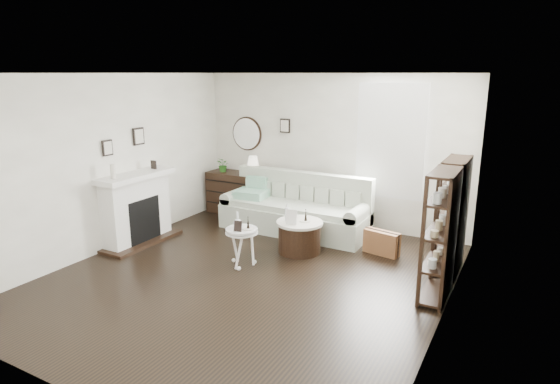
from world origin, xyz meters
The scene contains 18 objects.
room centered at (0.73, 2.70, 1.60)m, with size 5.50×5.50×5.50m.
fireplace centered at (-2.32, 0.30, 0.54)m, with size 0.50×1.40×1.84m.
shelf_unit_far centered at (2.33, 1.55, 0.80)m, with size 0.30×0.80×1.60m.
shelf_unit_near centered at (2.33, 0.65, 0.80)m, with size 0.30×0.80×1.60m.
sofa centered at (-0.33, 2.08, 0.33)m, with size 2.58×0.89×1.00m.
quilt centered at (-1.18, 1.95, 0.59)m, with size 0.55×0.45×0.14m, color #268D72.
suitcase centered at (1.33, 1.71, 0.18)m, with size 0.55×0.18×0.37m, color brown.
dresser centered at (-1.81, 2.47, 0.41)m, with size 1.22×0.52×0.81m.
table_lamp centered at (-1.45, 2.47, 0.99)m, with size 0.23×0.23×0.36m, color beige, non-canonical shape.
potted_plant centered at (-2.11, 2.42, 0.95)m, with size 0.25×0.22×0.28m, color #26601B.
drum_table centered at (0.18, 1.18, 0.25)m, with size 0.71×0.71×0.50m.
pedestal_table centered at (-0.30, 0.30, 0.51)m, with size 0.47×0.47×0.56m.
eiffel_drum centered at (0.26, 1.23, 0.58)m, with size 0.10×0.10×0.17m, color black, non-canonical shape.
bottle_drum centered at (0.00, 1.10, 0.63)m, with size 0.06×0.06×0.27m, color silver.
card_frame_drum centered at (0.13, 1.00, 0.61)m, with size 0.17×0.01×0.22m, color silver.
eiffel_ped centered at (-0.21, 0.33, 0.64)m, with size 0.09×0.09×0.16m, color black, non-canonical shape.
flask_ped centered at (-0.38, 0.32, 0.68)m, with size 0.12×0.12×0.23m, color silver, non-canonical shape.
card_frame_ped centered at (-0.28, 0.18, 0.64)m, with size 0.11×0.01×0.15m, color black.
Camera 1 is at (3.20, -4.94, 2.70)m, focal length 30.00 mm.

